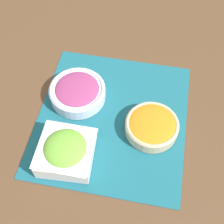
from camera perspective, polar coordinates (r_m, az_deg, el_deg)
ground_plane at (r=0.93m, az=0.00°, el=-1.15°), size 3.00×3.00×0.00m
placemat at (r=0.93m, az=0.00°, el=-1.08°), size 0.48×0.44×0.00m
carrot_bowl at (r=0.89m, az=7.30°, el=-2.50°), size 0.15×0.15×0.05m
lettuce_bowl at (r=0.85m, az=-8.42°, el=-7.03°), size 0.15×0.15×0.08m
onion_bowl at (r=0.96m, az=-6.34°, el=3.76°), size 0.17×0.17×0.05m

